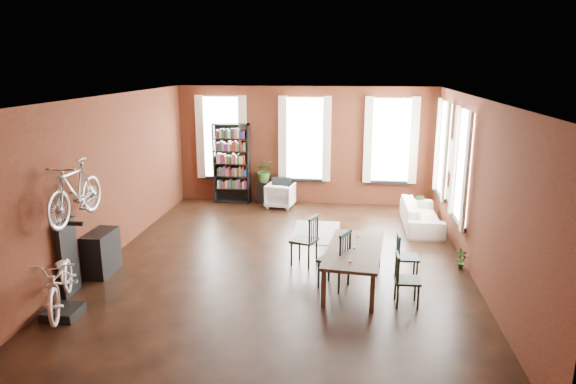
# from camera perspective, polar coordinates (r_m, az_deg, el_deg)

# --- Properties ---
(room) EXTENTS (9.00, 9.04, 3.22)m
(room) POSITION_cam_1_polar(r_m,az_deg,el_deg) (10.13, 1.37, 4.69)
(room) COLOR black
(room) RESTS_ON ground
(dining_table) EXTENTS (1.12, 2.09, 0.68)m
(dining_table) POSITION_cam_1_polar(r_m,az_deg,el_deg) (9.11, 7.31, -8.28)
(dining_table) COLOR #4B3B2D
(dining_table) RESTS_ON ground
(dining_chair_a) EXTENTS (0.63, 0.63, 1.03)m
(dining_chair_a) POSITION_cam_1_polar(r_m,az_deg,el_deg) (8.96, 5.14, -7.42)
(dining_chair_a) COLOR #183235
(dining_chair_a) RESTS_ON ground
(dining_chair_b) EXTENTS (0.58, 0.58, 0.98)m
(dining_chair_b) POSITION_cam_1_polar(r_m,az_deg,el_deg) (9.92, 1.80, -5.34)
(dining_chair_b) COLOR black
(dining_chair_b) RESTS_ON ground
(dining_chair_c) EXTENTS (0.41, 0.41, 0.86)m
(dining_chair_c) POSITION_cam_1_polar(r_m,az_deg,el_deg) (8.53, 13.11, -9.52)
(dining_chair_c) COLOR black
(dining_chair_c) RESTS_ON ground
(dining_chair_d) EXTENTS (0.40, 0.40, 0.85)m
(dining_chair_d) POSITION_cam_1_polar(r_m,az_deg,el_deg) (9.49, 13.11, -7.08)
(dining_chair_d) COLOR #1B3D3B
(dining_chair_d) RESTS_ON ground
(bookshelf) EXTENTS (1.00, 0.32, 2.20)m
(bookshelf) POSITION_cam_1_polar(r_m,az_deg,el_deg) (14.26, -6.25, 3.17)
(bookshelf) COLOR black
(bookshelf) RESTS_ON ground
(white_armchair) EXTENTS (0.79, 0.75, 0.72)m
(white_armchair) POSITION_cam_1_polar(r_m,az_deg,el_deg) (13.82, -0.86, -0.24)
(white_armchair) COLOR silver
(white_armchair) RESTS_ON ground
(cream_sofa) EXTENTS (0.61, 2.08, 0.81)m
(cream_sofa) POSITION_cam_1_polar(r_m,az_deg,el_deg) (12.52, 14.63, -2.03)
(cream_sofa) COLOR beige
(cream_sofa) RESTS_ON ground
(striped_rug) EXTENTS (1.06, 1.69, 0.01)m
(striped_rug) POSITION_cam_1_polar(r_m,az_deg,el_deg) (11.88, 3.15, -4.48)
(striped_rug) COLOR black
(striped_rug) RESTS_ON ground
(bike_trainer) EXTENTS (0.51, 0.51, 0.15)m
(bike_trainer) POSITION_cam_1_polar(r_m,az_deg,el_deg) (8.82, -23.72, -12.15)
(bike_trainer) COLOR black
(bike_trainer) RESTS_ON ground
(bike_wall_rack) EXTENTS (0.16, 0.60, 1.30)m
(bike_wall_rack) POSITION_cam_1_polar(r_m,az_deg,el_deg) (9.37, -23.24, -6.70)
(bike_wall_rack) COLOR black
(bike_wall_rack) RESTS_ON ground
(console_table) EXTENTS (0.40, 0.80, 0.80)m
(console_table) POSITION_cam_1_polar(r_m,az_deg,el_deg) (10.13, -20.00, -6.34)
(console_table) COLOR black
(console_table) RESTS_ON ground
(plant_stand) EXTENTS (0.35, 0.35, 0.60)m
(plant_stand) POSITION_cam_1_polar(r_m,az_deg,el_deg) (14.24, -2.71, -0.07)
(plant_stand) COLOR black
(plant_stand) RESTS_ON ground
(plant_by_sofa) EXTENTS (0.49, 0.64, 0.25)m
(plant_by_sofa) POSITION_cam_1_polar(r_m,az_deg,el_deg) (13.52, 14.21, -2.05)
(plant_by_sofa) COLOR #245020
(plant_by_sofa) RESTS_ON ground
(plant_small) EXTENTS (0.28, 0.43, 0.14)m
(plant_small) POSITION_cam_1_polar(r_m,az_deg,el_deg) (10.37, 18.61, -7.70)
(plant_small) COLOR #305D25
(plant_small) RESTS_ON ground
(bicycle_floor) EXTENTS (0.86, 1.03, 1.68)m
(bicycle_floor) POSITION_cam_1_polar(r_m,az_deg,el_deg) (8.48, -24.18, -6.53)
(bicycle_floor) COLOR silver
(bicycle_floor) RESTS_ON bike_trainer
(bicycle_hung) EXTENTS (0.47, 1.00, 1.66)m
(bicycle_hung) POSITION_cam_1_polar(r_m,az_deg,el_deg) (8.85, -22.76, 2.17)
(bicycle_hung) COLOR #A5A8AD
(bicycle_hung) RESTS_ON bike_wall_rack
(plant_on_stand) EXTENTS (0.65, 0.71, 0.51)m
(plant_on_stand) POSITION_cam_1_polar(r_m,az_deg,el_deg) (14.15, -2.63, 2.14)
(plant_on_stand) COLOR #2D4F1F
(plant_on_stand) RESTS_ON plant_stand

